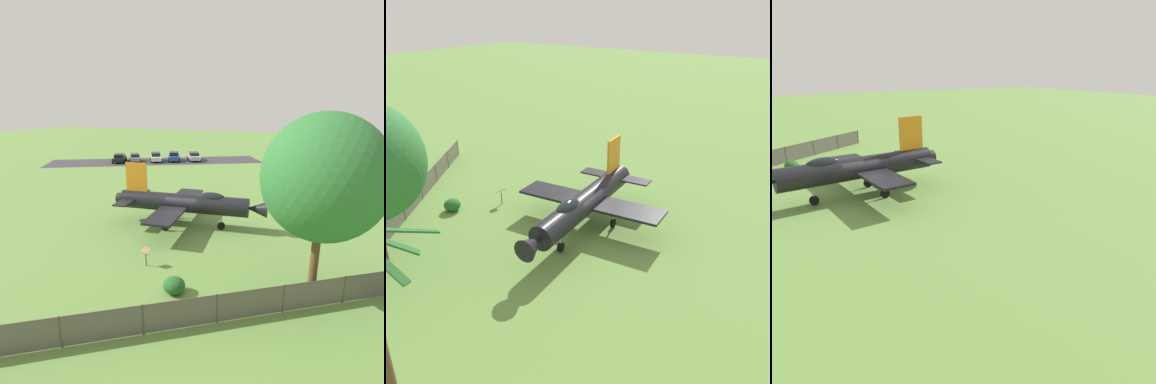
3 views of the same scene
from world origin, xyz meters
The scene contains 4 objects.
ground_plane centered at (0.00, 0.00, 0.00)m, with size 200.00×200.00×0.00m, color #668E42.
display_jet centered at (-0.33, -0.03, 1.98)m, with size 12.48×9.84×5.03m.
shrub_near_fence centered at (-3.13, 9.19, 0.44)m, with size 1.17×1.13×0.88m.
info_plaque centered at (-0.36, 7.10, 0.85)m, with size 0.66×0.50×1.14m.
Camera 3 is at (-6.62, -24.12, 8.41)m, focal length 34.80 mm.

